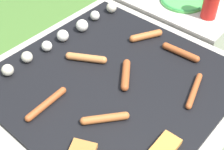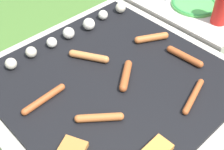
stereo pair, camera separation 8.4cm
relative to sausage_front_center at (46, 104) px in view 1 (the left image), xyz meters
name	(u,v)px [view 1 (the left image)]	position (x,y,z in m)	size (l,w,h in m)	color
ground_plane	(112,136)	(0.27, -0.08, -0.41)	(14.00, 14.00, 0.00)	#47702D
grill	(112,110)	(0.27, -0.08, -0.21)	(0.97, 0.97, 0.39)	#B2AA9E
side_ledge	(176,31)	(0.97, 0.03, -0.21)	(0.41, 0.62, 0.39)	#B2AA9E
sausage_mid_left	(194,90)	(0.42, -0.37, 0.00)	(0.19, 0.07, 0.02)	#A34C23
sausage_front_left	(86,58)	(0.28, 0.07, 0.00)	(0.11, 0.16, 0.03)	#C6753D
sausage_mid_right	(105,118)	(0.09, -0.21, 0.00)	(0.14, 0.12, 0.03)	#B7602D
sausage_back_center	(181,52)	(0.57, -0.21, 0.00)	(0.04, 0.18, 0.03)	#A34C23
sausage_front_center	(46,104)	(0.00, 0.00, 0.00)	(0.20, 0.04, 0.03)	#A34C23
sausage_back_left	(126,75)	(0.31, -0.12, 0.00)	(0.14, 0.11, 0.03)	#A34C23
sausage_front_right	(146,36)	(0.57, -0.03, 0.00)	(0.15, 0.09, 0.03)	#B7602D
bread_slice_center	(165,147)	(0.13, -0.43, 0.00)	(0.11, 0.07, 0.02)	#D18438
mushroom_row	(61,37)	(0.30, 0.25, 0.01)	(0.79, 0.07, 0.06)	beige
plate_colorful	(183,0)	(0.97, 0.02, 0.00)	(0.24, 0.24, 0.02)	#4CB24C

